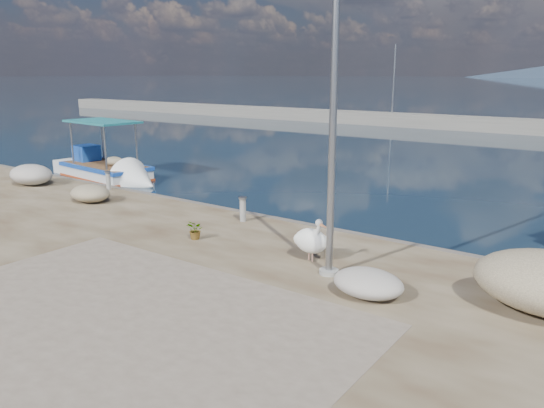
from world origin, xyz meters
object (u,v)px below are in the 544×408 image
at_px(boat_left, 105,172).
at_px(bollard_near, 243,208).
at_px(pelican, 311,240).
at_px(lamp_post, 333,128).

bearing_deg(boat_left, bollard_near, -11.83).
height_order(pelican, lamp_post, lamp_post).
height_order(boat_left, bollard_near, boat_left).
bearing_deg(bollard_near, pelican, -26.75).
bearing_deg(boat_left, lamp_post, -14.80).
bearing_deg(lamp_post, bollard_near, 152.49).
height_order(pelican, bollard_near, pelican).
height_order(lamp_post, bollard_near, lamp_post).
distance_m(boat_left, pelican, 15.91).
distance_m(lamp_post, bollard_near, 5.68).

